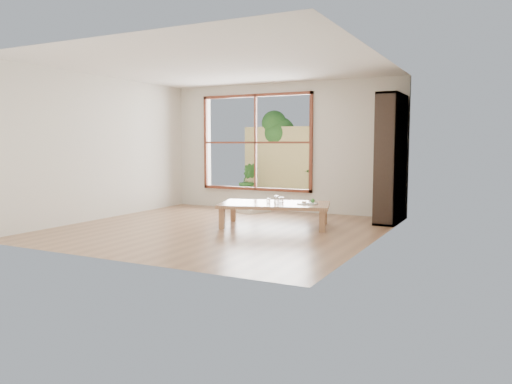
{
  "coord_description": "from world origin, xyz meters",
  "views": [
    {
      "loc": [
        4.16,
        -6.89,
        1.38
      ],
      "look_at": [
        0.29,
        0.68,
        0.55
      ],
      "focal_mm": 35.0,
      "sensor_mm": 36.0,
      "label": 1
    }
  ],
  "objects_px": {
    "low_table": "(275,206)",
    "food_tray": "(308,203)",
    "bookshelf": "(391,159)",
    "garden_bench": "(252,191)"
  },
  "relations": [
    {
      "from": "low_table",
      "to": "food_tray",
      "type": "bearing_deg",
      "value": -5.25
    },
    {
      "from": "low_table",
      "to": "food_tray",
      "type": "relative_size",
      "value": 6.54
    },
    {
      "from": "low_table",
      "to": "bookshelf",
      "type": "xyz_separation_m",
      "value": [
        1.61,
        1.31,
        0.77
      ]
    },
    {
      "from": "low_table",
      "to": "food_tray",
      "type": "height_order",
      "value": "food_tray"
    },
    {
      "from": "food_tray",
      "to": "garden_bench",
      "type": "relative_size",
      "value": 0.29
    },
    {
      "from": "low_table",
      "to": "garden_bench",
      "type": "relative_size",
      "value": 1.89
    },
    {
      "from": "bookshelf",
      "to": "garden_bench",
      "type": "distance_m",
      "value": 3.68
    },
    {
      "from": "low_table",
      "to": "garden_bench",
      "type": "distance_m",
      "value": 3.1
    },
    {
      "from": "garden_bench",
      "to": "low_table",
      "type": "bearing_deg",
      "value": -55.07
    },
    {
      "from": "bookshelf",
      "to": "garden_bench",
      "type": "height_order",
      "value": "bookshelf"
    }
  ]
}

